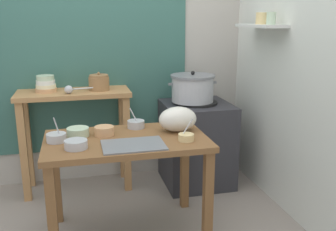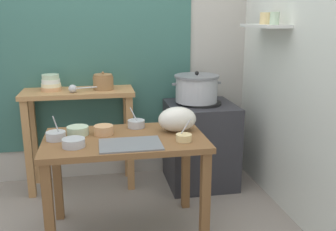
% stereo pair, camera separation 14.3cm
% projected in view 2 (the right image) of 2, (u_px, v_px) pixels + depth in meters
% --- Properties ---
extents(ground_plane, '(9.00, 9.00, 0.00)m').
position_uv_depth(ground_plane, '(116.00, 230.00, 2.78)').
color(ground_plane, gray).
extents(wall_back, '(4.40, 0.12, 2.60)m').
position_uv_depth(wall_back, '(114.00, 41.00, 3.51)').
color(wall_back, '#B2ADA3').
rests_on(wall_back, ground).
extents(wall_right, '(0.30, 3.20, 2.60)m').
position_uv_depth(wall_right, '(293.00, 46.00, 2.90)').
color(wall_right, silver).
rests_on(wall_right, ground).
extents(prep_table, '(1.10, 0.66, 0.72)m').
position_uv_depth(prep_table, '(125.00, 152.00, 2.62)').
color(prep_table, brown).
rests_on(prep_table, ground).
extents(back_shelf_table, '(0.96, 0.40, 0.90)m').
position_uv_depth(back_shelf_table, '(79.00, 115.00, 3.35)').
color(back_shelf_table, '#B27F4C').
rests_on(back_shelf_table, ground).
extents(stove_block, '(0.60, 0.61, 0.78)m').
position_uv_depth(stove_block, '(200.00, 144.00, 3.50)').
color(stove_block, '#2D2D33').
rests_on(stove_block, ground).
extents(steamer_pot, '(0.45, 0.40, 0.28)m').
position_uv_depth(steamer_pot, '(197.00, 88.00, 3.38)').
color(steamer_pot, '#B7BABF').
rests_on(steamer_pot, stove_block).
extents(clay_pot, '(0.18, 0.18, 0.16)m').
position_uv_depth(clay_pot, '(103.00, 82.00, 3.32)').
color(clay_pot, olive).
rests_on(clay_pot, back_shelf_table).
extents(bowl_stack_enamel, '(0.18, 0.18, 0.14)m').
position_uv_depth(bowl_stack_enamel, '(51.00, 83.00, 3.28)').
color(bowl_stack_enamel, tan).
rests_on(bowl_stack_enamel, back_shelf_table).
extents(ladle, '(0.30, 0.10, 0.07)m').
position_uv_depth(ladle, '(74.00, 89.00, 3.19)').
color(ladle, '#B7BABF').
rests_on(ladle, back_shelf_table).
extents(serving_tray, '(0.40, 0.28, 0.01)m').
position_uv_depth(serving_tray, '(130.00, 144.00, 2.44)').
color(serving_tray, slate).
rests_on(serving_tray, prep_table).
extents(plastic_bag, '(0.28, 0.19, 0.18)m').
position_uv_depth(plastic_bag, '(177.00, 119.00, 2.71)').
color(plastic_bag, silver).
rests_on(plastic_bag, prep_table).
extents(prep_bowl_0, '(0.14, 0.14, 0.06)m').
position_uv_depth(prep_bowl_0, '(104.00, 130.00, 2.65)').
color(prep_bowl_0, tan).
rests_on(prep_bowl_0, prep_table).
extents(prep_bowl_1, '(0.15, 0.15, 0.06)m').
position_uv_depth(prep_bowl_1, '(78.00, 130.00, 2.64)').
color(prep_bowl_1, '#B7D1AD').
rests_on(prep_bowl_1, prep_table).
extents(prep_bowl_2, '(0.13, 0.13, 0.17)m').
position_uv_depth(prep_bowl_2, '(56.00, 135.00, 2.54)').
color(prep_bowl_2, '#B7BABF').
rests_on(prep_bowl_2, prep_table).
extents(prep_bowl_3, '(0.13, 0.13, 0.16)m').
position_uv_depth(prep_bowl_3, '(136.00, 123.00, 2.82)').
color(prep_bowl_3, '#B7BABF').
rests_on(prep_bowl_3, prep_table).
extents(prep_bowl_4, '(0.14, 0.14, 0.05)m').
position_uv_depth(prep_bowl_4, '(74.00, 142.00, 2.40)').
color(prep_bowl_4, '#B7BABF').
rests_on(prep_bowl_4, prep_table).
extents(prep_bowl_5, '(0.11, 0.11, 0.15)m').
position_uv_depth(prep_bowl_5, '(184.00, 137.00, 2.51)').
color(prep_bowl_5, '#E5C684').
rests_on(prep_bowl_5, prep_table).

